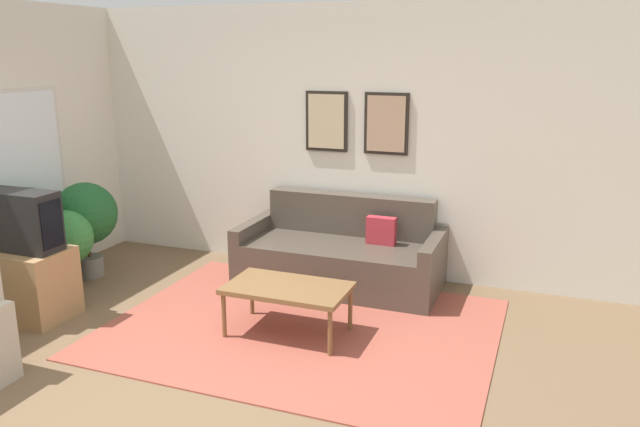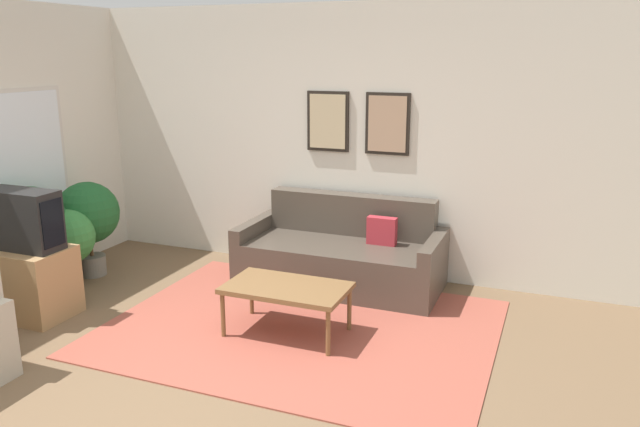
{
  "view_description": "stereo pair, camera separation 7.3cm",
  "coord_description": "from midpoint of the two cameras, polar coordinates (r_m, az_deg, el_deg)",
  "views": [
    {
      "loc": [
        2.27,
        -3.08,
        2.22
      ],
      "look_at": [
        0.39,
        1.88,
        0.85
      ],
      "focal_mm": 35.0,
      "sensor_mm": 36.0,
      "label": 1
    },
    {
      "loc": [
        2.34,
        -3.05,
        2.22
      ],
      "look_at": [
        0.39,
        1.88,
        0.85
      ],
      "focal_mm": 35.0,
      "sensor_mm": 36.0,
      "label": 2
    }
  ],
  "objects": [
    {
      "name": "area_rug",
      "position": [
        5.27,
        -2.09,
        -10.38
      ],
      "size": [
        3.13,
        2.39,
        0.01
      ],
      "color": "#9E4C3D",
      "rests_on": "ground_plane"
    },
    {
      "name": "tv",
      "position": [
        5.79,
        -26.05,
        -0.58
      ],
      "size": [
        0.68,
        0.28,
        0.51
      ],
      "color": "black",
      "rests_on": "tv_stand"
    },
    {
      "name": "couch",
      "position": [
        6.11,
        1.62,
        -3.87
      ],
      "size": [
        1.95,
        0.9,
        0.85
      ],
      "color": "#4C4238",
      "rests_on": "ground_plane"
    },
    {
      "name": "tv_stand",
      "position": [
        5.94,
        -25.47,
        -5.78
      ],
      "size": [
        0.72,
        0.51,
        0.61
      ],
      "color": "#A87F51",
      "rests_on": "ground_plane"
    },
    {
      "name": "potted_plant_tall",
      "position": [
        6.33,
        -25.39,
        -1.01
      ],
      "size": [
        0.64,
        0.64,
        1.04
      ],
      "color": "#935638",
      "rests_on": "ground_plane"
    },
    {
      "name": "potted_plant_small",
      "position": [
        6.35,
        -22.59,
        -2.26
      ],
      "size": [
        0.52,
        0.52,
        0.79
      ],
      "color": "beige",
      "rests_on": "ground_plane"
    },
    {
      "name": "wall_back",
      "position": [
        6.44,
        -0.33,
        6.75
      ],
      "size": [
        8.0,
        0.09,
        2.7
      ],
      "color": "silver",
      "rests_on": "ground_plane"
    },
    {
      "name": "potted_plant_by_window",
      "position": [
        6.68,
        -20.92,
        -0.27
      ],
      "size": [
        0.62,
        0.62,
        0.97
      ],
      "color": "slate",
      "rests_on": "ground_plane"
    },
    {
      "name": "coffee_table",
      "position": [
        5.02,
        -3.39,
        -7.01
      ],
      "size": [
        0.98,
        0.57,
        0.42
      ],
      "color": "brown",
      "rests_on": "ground_plane"
    },
    {
      "name": "ground_plane",
      "position": [
        4.43,
        -14.51,
        -16.08
      ],
      "size": [
        16.0,
        16.0,
        0.0
      ],
      "primitive_type": "plane",
      "color": "brown"
    }
  ]
}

